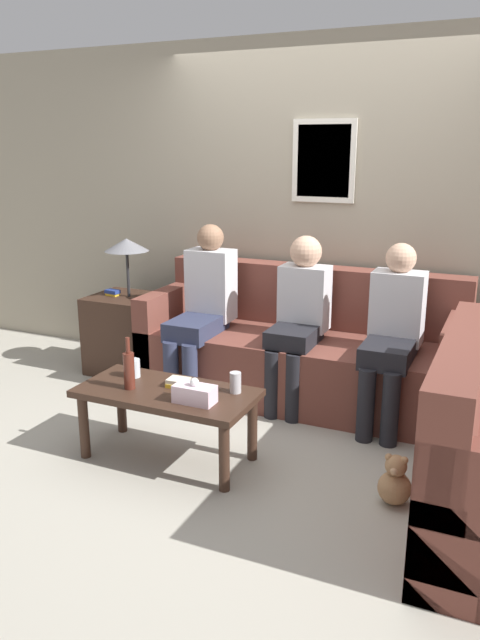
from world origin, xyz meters
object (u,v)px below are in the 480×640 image
wine_bottle (129,369)px  person_middle (299,313)px  person_right (393,329)px  teddy_bear (395,483)px  person_left (203,304)px  couch_main (301,353)px  coffee_table (167,400)px  drinking_glass (134,368)px

wine_bottle → person_middle: (0.64, 1.17, 0.12)m
person_right → teddy_bear: 1.15m
person_left → person_middle: person_left is taller
couch_main → person_middle: size_ratio=1.91×
teddy_bear → person_left: bearing=148.5°
person_left → person_middle: size_ratio=1.04×
couch_main → person_right: person_right is taller
wine_bottle → person_middle: 1.34m
coffee_table → person_left: (-0.30, 1.06, 0.31)m
drinking_glass → teddy_bear: bearing=-1.7°
couch_main → person_left: bearing=-164.2°
wine_bottle → person_right: 1.71m
coffee_table → person_middle: bearing=68.8°
couch_main → person_left: person_left is taller
person_right → person_middle: bearing=174.5°
drinking_glass → coffee_table: bearing=-19.4°
couch_main → teddy_bear: bearing=-52.2°
couch_main → person_middle: bearing=-79.2°
couch_main → teddy_bear: (0.93, -1.20, -0.21)m
coffee_table → wine_bottle: bearing=-161.8°
person_middle → teddy_bear: bearing=-49.4°
couch_main → wine_bottle: 1.47m
wine_bottle → person_middle: person_middle is taller
couch_main → teddy_bear: size_ratio=8.34×
teddy_bear → couch_main: bearing=127.8°
drinking_glass → teddy_bear: drinking_glass is taller
person_middle → drinking_glass: bearing=-125.8°
coffee_table → person_right: person_right is taller
coffee_table → wine_bottle: size_ratio=3.34×
wine_bottle → person_middle: size_ratio=0.26×
person_left → person_right: 1.40m
person_middle → person_right: person_middle is taller
coffee_table → person_middle: person_middle is taller
drinking_glass → person_left: bearing=90.7°
coffee_table → teddy_bear: coffee_table is taller
wine_bottle → person_right: (1.30, 1.11, 0.11)m
coffee_table → wine_bottle: (-0.21, -0.07, 0.19)m
coffee_table → teddy_bear: 1.35m
person_left → coffee_table: bearing=-73.9°
wine_bottle → drinking_glass: size_ratio=2.77×
drinking_glass → person_right: (1.39, 0.94, 0.17)m
coffee_table → drinking_glass: bearing=160.6°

